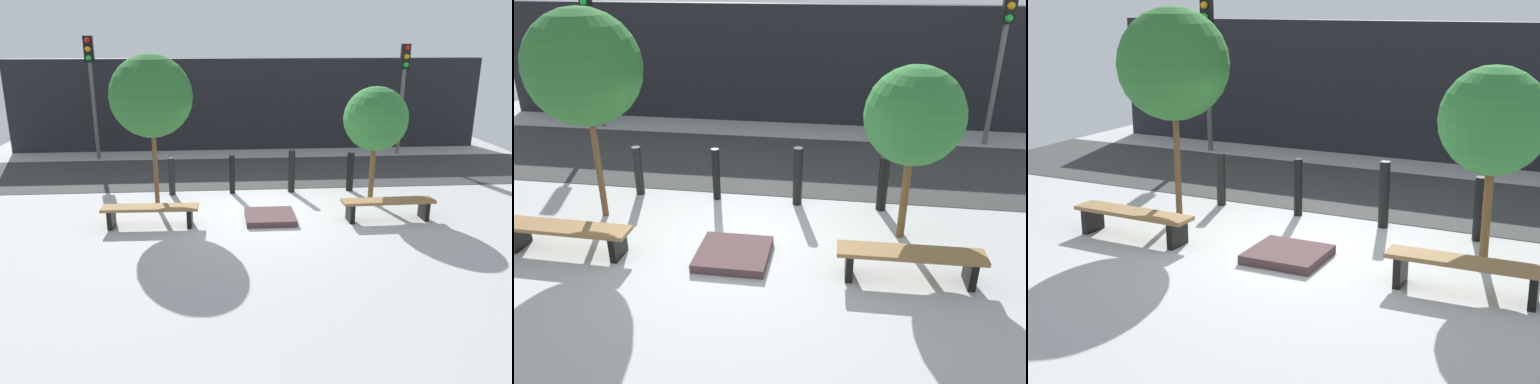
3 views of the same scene
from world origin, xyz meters
TOP-DOWN VIEW (x-y plane):
  - ground_plane at (0.00, 0.00)m, footprint 18.00×18.00m
  - road_strip at (0.00, 3.56)m, footprint 18.00×3.51m
  - building_facade at (0.00, 6.93)m, footprint 16.20×0.50m
  - bench_left at (-2.52, -0.64)m, footprint 1.99×0.46m
  - bench_right at (2.52, -0.64)m, footprint 2.00×0.44m
  - planter_bed at (0.00, -0.44)m, footprint 1.06×1.01m
  - tree_behind_left_bench at (-2.52, 0.60)m, footprint 1.81×1.81m
  - tree_behind_right_bench at (2.52, 0.60)m, footprint 1.47×1.47m
  - bollard_far_left at (-2.26, 1.55)m, footprint 0.16×0.16m
  - bollard_left at (-0.75, 1.55)m, footprint 0.14×0.14m
  - bollard_center at (0.75, 1.55)m, footprint 0.17×0.17m
  - bollard_right at (2.26, 1.55)m, footprint 0.18×0.18m
  - traffic_light_west at (-4.96, 5.60)m, footprint 0.28×0.27m

SIDE VIEW (x-z plane):
  - ground_plane at x=0.00m, z-range 0.00..0.00m
  - road_strip at x=0.00m, z-range 0.00..0.01m
  - planter_bed at x=0.00m, z-range 0.00..0.13m
  - bench_left at x=-2.52m, z-range 0.10..0.54m
  - bench_right at x=2.52m, z-range 0.11..0.57m
  - bollard_far_left at x=-2.26m, z-range 0.00..0.94m
  - bollard_left at x=-0.75m, z-range 0.00..0.98m
  - bollard_right at x=2.26m, z-range 0.00..0.99m
  - bollard_center at x=0.75m, z-range 0.00..1.08m
  - building_facade at x=0.00m, z-range 0.00..3.10m
  - tree_behind_right_bench at x=2.52m, z-range 0.62..3.36m
  - tree_behind_left_bench at x=-2.52m, z-range 0.82..4.28m
  - traffic_light_west at x=-4.96m, z-range 0.72..4.55m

